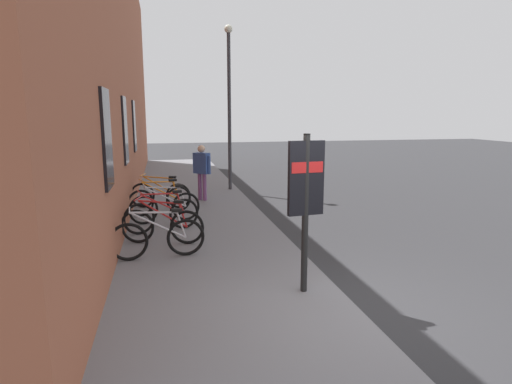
{
  "coord_description": "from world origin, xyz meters",
  "views": [
    {
      "loc": [
        -5.22,
        2.59,
        2.81
      ],
      "look_at": [
        2.42,
        0.93,
        1.35
      ],
      "focal_mm": 29.8,
      "sensor_mm": 36.0,
      "label": 1
    }
  ],
  "objects": [
    {
      "name": "pedestrian_near_bus",
      "position": [
        7.92,
        1.45,
        1.17
      ],
      "size": [
        0.51,
        0.53,
        1.72
      ],
      "color": "#723F72",
      "rests_on": "sidewalk_pavement"
    },
    {
      "name": "bicycle_beside_lamp",
      "position": [
        3.55,
        2.68,
        0.51
      ],
      "size": [
        0.63,
        1.72,
        0.97
      ],
      "color": "black",
      "rests_on": "sidewalk_pavement"
    },
    {
      "name": "street_lamp",
      "position": [
        9.65,
        0.3,
        3.42
      ],
      "size": [
        0.28,
        0.28,
        5.61
      ],
      "color": "#333338",
      "rests_on": "sidewalk_pavement"
    },
    {
      "name": "bicycle_nearest_sign",
      "position": [
        5.34,
        2.6,
        0.51
      ],
      "size": [
        0.51,
        1.75,
        0.97
      ],
      "color": "black",
      "rests_on": "sidewalk_pavement"
    },
    {
      "name": "bicycle_mid_rack",
      "position": [
        2.64,
        2.76,
        0.51
      ],
      "size": [
        0.48,
        1.77,
        0.97
      ],
      "color": "black",
      "rests_on": "sidewalk_pavement"
    },
    {
      "name": "ground",
      "position": [
        6.0,
        -1.0,
        0.0
      ],
      "size": [
        60.0,
        60.0,
        0.0
      ],
      "primitive_type": "plane",
      "color": "#2D2D30"
    },
    {
      "name": "transit_info_sign",
      "position": [
        0.62,
        0.57,
        1.72
      ],
      "size": [
        0.14,
        0.56,
        2.4
      ],
      "color": "black",
      "rests_on": "sidewalk_pavement"
    },
    {
      "name": "bicycle_under_window",
      "position": [
        7.03,
        2.72,
        0.51
      ],
      "size": [
        0.63,
        1.72,
        0.97
      ],
      "color": "black",
      "rests_on": "sidewalk_pavement"
    },
    {
      "name": "station_facade",
      "position": [
        8.99,
        3.8,
        4.17
      ],
      "size": [
        22.0,
        0.65,
        8.35
      ],
      "color": "#9E563D",
      "rests_on": "ground"
    },
    {
      "name": "bicycle_by_door",
      "position": [
        4.5,
        2.67,
        0.51
      ],
      "size": [
        0.65,
        1.71,
        0.97
      ],
      "color": "black",
      "rests_on": "sidewalk_pavement"
    },
    {
      "name": "bicycle_end_of_row",
      "position": [
        6.25,
        2.73,
        0.51
      ],
      "size": [
        0.69,
        1.7,
        0.97
      ],
      "color": "black",
      "rests_on": "sidewalk_pavement"
    },
    {
      "name": "sidewalk_pavement",
      "position": [
        8.0,
        1.75,
        0.06
      ],
      "size": [
        24.0,
        3.5,
        0.12
      ],
      "primitive_type": "cube",
      "color": "slate",
      "rests_on": "ground"
    }
  ]
}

